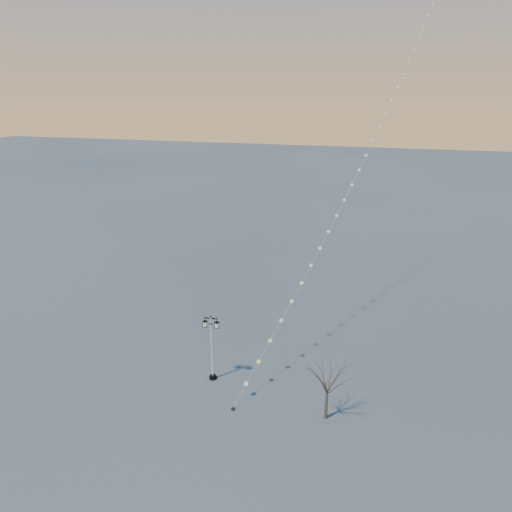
% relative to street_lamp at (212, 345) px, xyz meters
% --- Properties ---
extents(ground, '(300.00, 300.00, 0.00)m').
position_rel_street_lamp_xyz_m(ground, '(1.51, -2.28, -2.88)').
color(ground, '#565857').
rests_on(ground, ground).
extents(street_lamp, '(1.32, 0.58, 5.21)m').
position_rel_street_lamp_xyz_m(street_lamp, '(0.00, 0.00, 0.00)').
color(street_lamp, black).
rests_on(street_lamp, ground).
extents(bare_tree, '(2.46, 2.46, 4.09)m').
position_rel_street_lamp_xyz_m(bare_tree, '(8.66, -2.16, -0.05)').
color(bare_tree, '#4E4334').
rests_on(bare_tree, ground).
extents(kite_train, '(14.10, 46.22, 33.97)m').
position_rel_street_lamp_xyz_m(kite_train, '(9.30, 19.78, 14.01)').
color(kite_train, '#371C1B').
rests_on(kite_train, ground).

